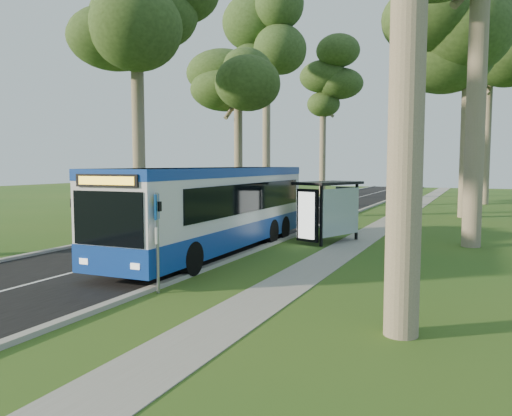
{
  "coord_description": "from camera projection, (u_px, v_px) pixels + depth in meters",
  "views": [
    {
      "loc": [
        7.86,
        -15.8,
        3.32
      ],
      "look_at": [
        -0.3,
        2.1,
        1.6
      ],
      "focal_mm": 35.0,
      "sensor_mm": 36.0,
      "label": 1
    }
  ],
  "objects": [
    {
      "name": "ground",
      "position": [
        239.0,
        257.0,
        17.85
      ],
      "size": [
        120.0,
        120.0,
        0.0
      ],
      "primitive_type": "plane",
      "color": "#2D5A1C",
      "rests_on": "ground"
    },
    {
      "name": "road",
      "position": [
        262.0,
        223.0,
        28.36
      ],
      "size": [
        7.0,
        100.0,
        0.02
      ],
      "primitive_type": "cube",
      "color": "black",
      "rests_on": "ground"
    },
    {
      "name": "kerb_east",
      "position": [
        322.0,
        225.0,
        26.91
      ],
      "size": [
        0.25,
        100.0,
        0.12
      ],
      "primitive_type": "cube",
      "color": "#9E9B93",
      "rests_on": "ground"
    },
    {
      "name": "kerb_west",
      "position": [
        209.0,
        219.0,
        29.8
      ],
      "size": [
        0.25,
        100.0,
        0.12
      ],
      "primitive_type": "cube",
      "color": "#9E9B93",
      "rests_on": "ground"
    },
    {
      "name": "centre_line",
      "position": [
        262.0,
        223.0,
        28.36
      ],
      "size": [
        0.12,
        100.0,
        0.0
      ],
      "primitive_type": "cube",
      "color": "white",
      "rests_on": "road"
    },
    {
      "name": "footpath",
      "position": [
        378.0,
        229.0,
        25.68
      ],
      "size": [
        1.5,
        100.0,
        0.02
      ],
      "primitive_type": "cube",
      "color": "gray",
      "rests_on": "ground"
    },
    {
      "name": "bus",
      "position": [
        215.0,
        209.0,
        18.6
      ],
      "size": [
        2.76,
        12.13,
        3.2
      ],
      "rotation": [
        0.0,
        0.0,
        0.02
      ],
      "color": "silver",
      "rests_on": "ground"
    },
    {
      "name": "bus_stop_sign",
      "position": [
        157.0,
        231.0,
        12.77
      ],
      "size": [
        0.17,
        0.36,
        2.61
      ],
      "rotation": [
        0.0,
        0.0,
        0.37
      ],
      "color": "gray",
      "rests_on": "ground"
    },
    {
      "name": "bus_shelter",
      "position": [
        329.0,
        200.0,
        20.97
      ],
      "size": [
        2.58,
        3.39,
        2.59
      ],
      "rotation": [
        0.0,
        0.0,
        -0.36
      ],
      "color": "black",
      "rests_on": "ground"
    },
    {
      "name": "litter_bin",
      "position": [
        334.0,
        220.0,
        25.17
      ],
      "size": [
        0.57,
        0.57,
        1.0
      ],
      "rotation": [
        0.0,
        0.0,
        -0.04
      ],
      "color": "black",
      "rests_on": "ground"
    },
    {
      "name": "car_white",
      "position": [
        279.0,
        193.0,
        45.15
      ],
      "size": [
        2.32,
        4.39,
        1.42
      ],
      "primitive_type": "imported",
      "rotation": [
        0.0,
        0.0,
        -0.16
      ],
      "color": "white",
      "rests_on": "ground"
    },
    {
      "name": "car_silver",
      "position": [
        267.0,
        194.0,
        43.4
      ],
      "size": [
        2.76,
        4.92,
        1.54
      ],
      "primitive_type": "imported",
      "rotation": [
        0.0,
        0.0,
        0.26
      ],
      "color": "#9A9CA1",
      "rests_on": "ground"
    },
    {
      "name": "tree_west_c",
      "position": [
        238.0,
        77.0,
        37.04
      ],
      "size": [
        5.2,
        5.2,
        13.2
      ],
      "color": "#7A6B56",
      "rests_on": "ground"
    },
    {
      "name": "tree_west_d",
      "position": [
        267.0,
        53.0,
        46.58
      ],
      "size": [
        5.2,
        5.2,
        18.6
      ],
      "color": "#7A6B56",
      "rests_on": "ground"
    },
    {
      "name": "tree_west_e",
      "position": [
        323.0,
        87.0,
        54.78
      ],
      "size": [
        5.2,
        5.2,
        16.01
      ],
      "color": "#7A6B56",
      "rests_on": "ground"
    },
    {
      "name": "tree_east_c",
      "position": [
        470.0,
        32.0,
        30.37
      ],
      "size": [
        5.2,
        5.2,
        15.34
      ],
      "color": "#7A6B56",
      "rests_on": "ground"
    },
    {
      "name": "tree_east_d",
      "position": [
        489.0,
        69.0,
        40.78
      ],
      "size": [
        5.2,
        5.2,
        15.01
      ],
      "color": "#7A6B56",
      "rests_on": "ground"
    }
  ]
}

